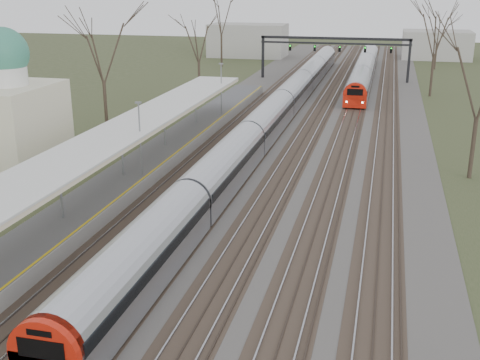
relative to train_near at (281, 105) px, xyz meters
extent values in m
cube|color=#474442|center=(2.50, -3.05, -1.43)|extent=(24.00, 160.00, 0.10)
cube|color=#4C3828|center=(-3.50, -3.05, -1.39)|extent=(2.60, 160.00, 0.06)
cube|color=gray|center=(-4.22, -3.05, -1.32)|extent=(0.07, 160.00, 0.12)
cube|color=gray|center=(-2.78, -3.05, -1.32)|extent=(0.07, 160.00, 0.12)
cube|color=#4C3828|center=(0.00, -3.05, -1.39)|extent=(2.60, 160.00, 0.06)
cube|color=gray|center=(-0.72, -3.05, -1.32)|extent=(0.07, 160.00, 0.12)
cube|color=gray|center=(0.72, -3.05, -1.32)|extent=(0.07, 160.00, 0.12)
cube|color=#4C3828|center=(3.50, -3.05, -1.39)|extent=(2.60, 160.00, 0.06)
cube|color=gray|center=(2.78, -3.05, -1.32)|extent=(0.07, 160.00, 0.12)
cube|color=gray|center=(4.22, -3.05, -1.32)|extent=(0.07, 160.00, 0.12)
cube|color=#4C3828|center=(7.00, -3.05, -1.39)|extent=(2.60, 160.00, 0.06)
cube|color=gray|center=(6.28, -3.05, -1.32)|extent=(0.07, 160.00, 0.12)
cube|color=gray|center=(7.72, -3.05, -1.32)|extent=(0.07, 160.00, 0.12)
cube|color=#4C3828|center=(10.50, -3.05, -1.39)|extent=(2.60, 160.00, 0.06)
cube|color=gray|center=(9.78, -3.05, -1.32)|extent=(0.07, 160.00, 0.12)
cube|color=gray|center=(11.22, -3.05, -1.32)|extent=(0.07, 160.00, 0.12)
cube|color=#9E9B93|center=(-6.55, -20.55, -0.98)|extent=(3.50, 69.00, 1.00)
cylinder|color=slate|center=(-6.55, -32.05, 1.02)|extent=(0.14, 0.14, 3.00)
cylinder|color=slate|center=(-6.55, -24.05, 1.02)|extent=(0.14, 0.14, 3.00)
cylinder|color=slate|center=(-6.55, -16.05, 1.02)|extent=(0.14, 0.14, 3.00)
cylinder|color=slate|center=(-6.55, -8.05, 1.02)|extent=(0.14, 0.14, 3.00)
cube|color=silver|center=(-6.55, -25.05, 2.57)|extent=(4.10, 50.00, 0.12)
cube|color=beige|center=(-6.55, -25.05, 2.40)|extent=(4.10, 50.00, 0.25)
cylinder|color=silver|center=(-17.50, -20.05, 5.72)|extent=(3.20, 3.20, 2.50)
sphere|color=#317B69|center=(-17.50, -20.05, 6.92)|extent=(3.80, 3.80, 3.80)
cube|color=black|center=(-7.50, 26.95, 1.52)|extent=(0.35, 0.35, 6.00)
cube|color=black|center=(13.00, 26.95, 1.52)|extent=(0.35, 0.35, 6.00)
cube|color=black|center=(2.75, 26.95, 4.42)|extent=(21.00, 0.35, 0.35)
cube|color=black|center=(2.75, 26.95, 3.72)|extent=(21.00, 0.25, 0.25)
cube|color=black|center=(-3.50, 26.75, 3.02)|extent=(0.32, 0.22, 0.85)
sphere|color=#0CFF19|center=(-3.50, 26.61, 3.27)|extent=(0.16, 0.16, 0.16)
cube|color=black|center=(0.00, 26.75, 3.02)|extent=(0.32, 0.22, 0.85)
sphere|color=#0CFF19|center=(0.00, 26.61, 3.27)|extent=(0.16, 0.16, 0.16)
cube|color=black|center=(3.50, 26.75, 3.02)|extent=(0.32, 0.22, 0.85)
sphere|color=#0CFF19|center=(3.50, 26.61, 3.27)|extent=(0.16, 0.16, 0.16)
cube|color=black|center=(7.00, 26.75, 3.02)|extent=(0.32, 0.22, 0.85)
sphere|color=#0CFF19|center=(7.00, 26.61, 3.27)|extent=(0.16, 0.16, 0.16)
cube|color=black|center=(10.50, 26.75, 3.02)|extent=(0.32, 0.22, 0.85)
sphere|color=#0CFF19|center=(10.50, 26.61, 3.27)|extent=(0.16, 0.16, 0.16)
cylinder|color=#2D231C|center=(-14.50, -10.05, 1.00)|extent=(0.30, 0.30, 4.95)
cylinder|color=#2D231C|center=(16.50, -16.05, 0.77)|extent=(0.30, 0.30, 4.50)
cube|color=#999BA2|center=(0.00, 0.24, -0.38)|extent=(2.55, 90.00, 1.60)
cylinder|color=#999BA2|center=(0.00, 0.24, 0.27)|extent=(2.60, 89.70, 2.60)
cube|color=black|center=(0.00, 0.24, 0.37)|extent=(2.62, 89.40, 0.55)
cylinder|color=red|center=(0.00, -44.61, 0.27)|extent=(2.60, 0.60, 2.60)
cube|color=black|center=(0.00, -44.88, 0.57)|extent=(1.70, 0.12, 0.70)
cube|color=black|center=(0.00, 0.24, -1.30)|extent=(1.80, 89.00, 0.35)
cube|color=#999BA2|center=(7.00, 28.78, -0.38)|extent=(2.55, 45.00, 1.60)
cylinder|color=#999BA2|center=(7.00, 28.78, 0.27)|extent=(2.60, 44.70, 2.60)
cube|color=black|center=(7.00, 28.78, 0.37)|extent=(2.62, 44.40, 0.55)
cube|color=red|center=(7.00, 6.38, -0.43)|extent=(2.55, 0.50, 1.50)
cylinder|color=red|center=(7.00, 6.43, 0.27)|extent=(2.60, 0.60, 2.60)
cube|color=black|center=(7.00, 6.16, 0.57)|extent=(1.70, 0.12, 0.70)
sphere|color=white|center=(6.15, 6.18, -0.53)|extent=(0.22, 0.22, 0.22)
sphere|color=white|center=(7.85, 6.18, -0.53)|extent=(0.22, 0.22, 0.22)
cube|color=black|center=(7.00, 28.78, -1.30)|extent=(1.80, 44.00, 0.35)
camera|label=1|loc=(10.28, -59.69, 11.91)|focal=45.00mm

